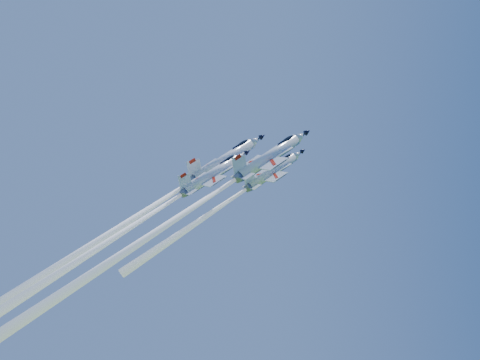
{
  "coord_description": "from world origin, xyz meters",
  "views": [
    {
      "loc": [
        -1.76,
        -94.58,
        87.43
      ],
      "look_at": [
        0.0,
        0.0,
        104.73
      ],
      "focal_mm": 40.0,
      "sensor_mm": 36.0,
      "label": 1
    }
  ],
  "objects_px": {
    "jet_lead": "(225,203)",
    "jet_left": "(141,214)",
    "jet_right": "(178,218)",
    "jet_slot": "(131,227)"
  },
  "relations": [
    {
      "from": "jet_lead",
      "to": "jet_left",
      "type": "relative_size",
      "value": 0.72
    },
    {
      "from": "jet_left",
      "to": "jet_right",
      "type": "distance_m",
      "value": 12.15
    },
    {
      "from": "jet_slot",
      "to": "jet_right",
      "type": "bearing_deg",
      "value": 45.65
    },
    {
      "from": "jet_left",
      "to": "jet_slot",
      "type": "height_order",
      "value": "jet_left"
    },
    {
      "from": "jet_lead",
      "to": "jet_slot",
      "type": "relative_size",
      "value": 0.83
    },
    {
      "from": "jet_slot",
      "to": "jet_left",
      "type": "bearing_deg",
      "value": 149.09
    },
    {
      "from": "jet_lead",
      "to": "jet_right",
      "type": "height_order",
      "value": "jet_right"
    },
    {
      "from": "jet_left",
      "to": "jet_right",
      "type": "xyz_separation_m",
      "value": [
        7.36,
        -9.5,
        -1.75
      ]
    },
    {
      "from": "jet_lead",
      "to": "jet_right",
      "type": "xyz_separation_m",
      "value": [
        -7.42,
        -13.2,
        -4.13
      ]
    },
    {
      "from": "jet_right",
      "to": "jet_slot",
      "type": "height_order",
      "value": "jet_right"
    }
  ]
}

